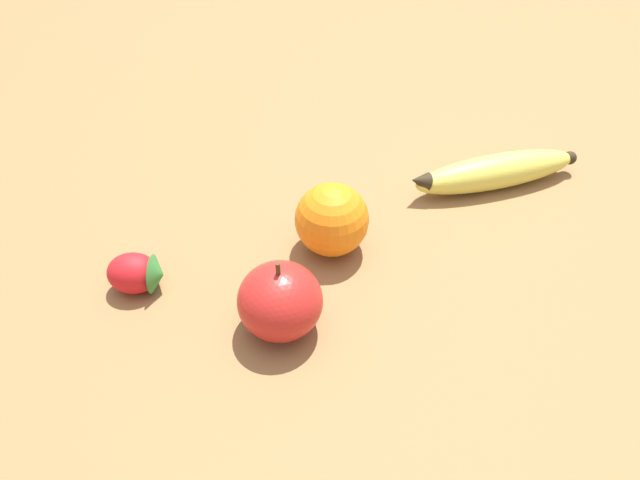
{
  "coord_description": "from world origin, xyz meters",
  "views": [
    {
      "loc": [
        0.58,
        0.15,
        0.48
      ],
      "look_at": [
        0.11,
        -0.02,
        0.03
      ],
      "focal_mm": 35.0,
      "sensor_mm": 36.0,
      "label": 1
    }
  ],
  "objects": [
    {
      "name": "ground_plane",
      "position": [
        0.0,
        0.0,
        0.0
      ],
      "size": [
        3.0,
        3.0,
        0.0
      ],
      "primitive_type": "plane",
      "color": "olive"
    },
    {
      "name": "banana",
      "position": [
        -0.08,
        0.14,
        0.02
      ],
      "size": [
        0.16,
        0.2,
        0.04
      ],
      "rotation": [
        0.0,
        0.0,
        5.34
      ],
      "color": "#DBCC4C",
      "rests_on": "ground_plane"
    },
    {
      "name": "orange",
      "position": [
        0.09,
        -0.01,
        0.04
      ],
      "size": [
        0.08,
        0.08,
        0.08
      ],
      "color": "orange",
      "rests_on": "ground_plane"
    },
    {
      "name": "strawberry",
      "position": [
        0.22,
        -0.18,
        0.02
      ],
      "size": [
        0.06,
        0.07,
        0.04
      ],
      "rotation": [
        0.0,
        0.0,
        1.86
      ],
      "color": "red",
      "rests_on": "ground_plane"
    },
    {
      "name": "apple",
      "position": [
        0.22,
        -0.02,
        0.04
      ],
      "size": [
        0.08,
        0.08,
        0.09
      ],
      "color": "red",
      "rests_on": "ground_plane"
    }
  ]
}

